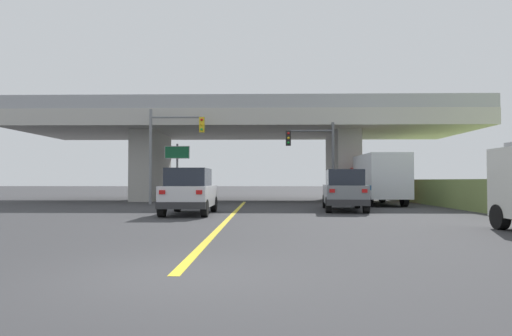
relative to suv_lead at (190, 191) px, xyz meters
name	(u,v)px	position (x,y,z in m)	size (l,w,h in m)	color
ground	(246,200)	(1.90, 14.08, -1.01)	(160.00, 160.00, 0.00)	#353538
overpass_bridge	(247,134)	(1.90, 14.08, 3.98)	(32.84, 10.43, 7.08)	#B7B5AD
lane_divider_stripe	(232,215)	(1.90, -0.49, -1.01)	(0.20, 23.85, 0.01)	yellow
suv_lead	(190,191)	(0.00, 0.00, 0.00)	(2.00, 4.32, 2.02)	silver
suv_crossing	(344,190)	(7.23, 2.58, 0.00)	(2.35, 4.80, 2.02)	slate
box_truck	(378,179)	(10.27, 8.00, 0.59)	(2.33, 6.97, 3.03)	red
traffic_signal_nearside	(316,151)	(6.60, 8.88, 2.36)	(3.10, 0.36, 5.21)	#56595E
traffic_signal_farside	(168,142)	(-2.74, 8.04, 2.87)	(3.47, 0.36, 5.96)	slate
highway_sign	(177,159)	(-2.86, 11.41, 1.99)	(1.75, 0.17, 4.07)	slate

